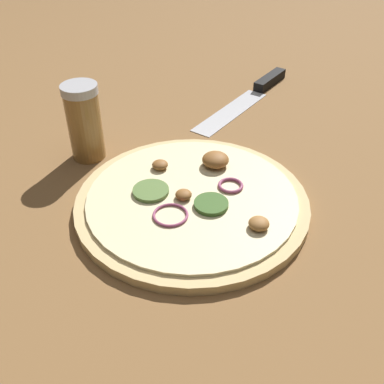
{
  "coord_description": "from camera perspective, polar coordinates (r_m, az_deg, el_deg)",
  "views": [
    {
      "loc": [
        -0.16,
        -0.41,
        0.36
      ],
      "look_at": [
        0.0,
        0.0,
        0.02
      ],
      "focal_mm": 42.0,
      "sensor_mm": 36.0,
      "label": 1
    }
  ],
  "objects": [
    {
      "name": "pizza",
      "position": [
        0.56,
        0.06,
        -1.04
      ],
      "size": [
        0.29,
        0.29,
        0.03
      ],
      "color": "#D6B77A",
      "rests_on": "ground_plane"
    },
    {
      "name": "spice_jar",
      "position": [
        0.65,
        -13.51,
        8.65
      ],
      "size": [
        0.05,
        0.05,
        0.11
      ],
      "color": "olive",
      "rests_on": "ground_plane"
    },
    {
      "name": "knife",
      "position": [
        0.86,
        8.29,
        12.68
      ],
      "size": [
        0.25,
        0.18,
        0.02
      ],
      "rotation": [
        0.0,
        0.0,
        3.73
      ],
      "color": "silver",
      "rests_on": "ground_plane"
    },
    {
      "name": "ground_plane",
      "position": [
        0.57,
        0.0,
        -1.76
      ],
      "size": [
        3.0,
        3.0,
        0.0
      ],
      "primitive_type": "plane",
      "color": "brown"
    }
  ]
}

